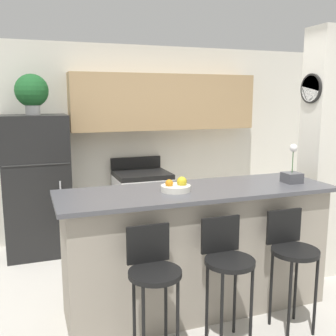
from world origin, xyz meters
TOP-DOWN VIEW (x-y plane):
  - ground_plane at (0.00, 0.00)m, footprint 14.00×14.00m
  - wall_back at (0.16, 2.11)m, footprint 5.60×0.38m
  - pillar_right at (1.50, 0.23)m, footprint 0.38×0.32m
  - counter_bar at (0.00, 0.00)m, footprint 2.40×0.76m
  - refrigerator at (-1.27, 1.81)m, footprint 0.75×0.64m
  - stove_range at (0.02, 1.83)m, footprint 0.69×0.63m
  - bar_stool_left at (-0.58, -0.55)m, footprint 0.37×0.37m
  - bar_stool_mid at (0.00, -0.55)m, footprint 0.37×0.37m
  - bar_stool_right at (0.58, -0.55)m, footprint 0.37×0.37m
  - potted_plant_on_fridge at (-1.27, 1.81)m, footprint 0.38×0.38m
  - orchid_vase at (0.92, -0.07)m, footprint 0.15×0.15m
  - fruit_bowl at (-0.21, -0.02)m, footprint 0.25×0.25m

SIDE VIEW (x-z plane):
  - ground_plane at x=0.00m, z-range 0.00..0.00m
  - stove_range at x=0.02m, z-range -0.07..1.00m
  - counter_bar at x=0.00m, z-range 0.00..1.10m
  - bar_stool_left at x=-0.58m, z-range 0.17..1.13m
  - bar_stool_mid at x=0.00m, z-range 0.17..1.13m
  - bar_stool_right at x=0.58m, z-range 0.17..1.13m
  - refrigerator at x=-1.27m, z-range 0.00..1.67m
  - fruit_bowl at x=-0.21m, z-range 1.07..1.19m
  - orchid_vase at x=0.92m, z-range 1.00..1.36m
  - pillar_right at x=1.50m, z-range 0.01..2.56m
  - wall_back at x=0.16m, z-range 0.22..2.77m
  - potted_plant_on_fridge at x=-1.27m, z-range 1.70..2.16m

